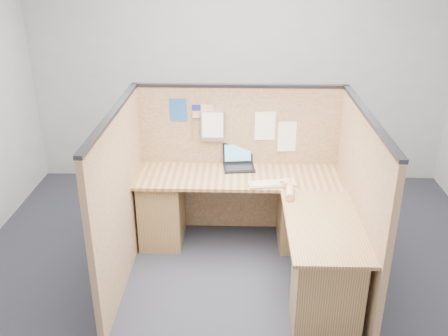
{
  "coord_description": "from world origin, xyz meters",
  "views": [
    {
      "loc": [
        -0.01,
        -3.61,
        2.71
      ],
      "look_at": [
        -0.13,
        0.5,
        0.88
      ],
      "focal_mm": 40.0,
      "sensor_mm": 36.0,
      "label": 1
    }
  ],
  "objects_px": {
    "laptop": "(239,162)",
    "mouse": "(286,183)",
    "l_desk": "(258,228)",
    "keyboard": "(272,184)"
  },
  "relations": [
    {
      "from": "laptop",
      "to": "mouse",
      "type": "distance_m",
      "value": 0.6
    },
    {
      "from": "laptop",
      "to": "l_desk",
      "type": "bearing_deg",
      "value": -79.77
    },
    {
      "from": "laptop",
      "to": "mouse",
      "type": "height_order",
      "value": "laptop"
    },
    {
      "from": "laptop",
      "to": "keyboard",
      "type": "height_order",
      "value": "laptop"
    },
    {
      "from": "l_desk",
      "to": "laptop",
      "type": "relative_size",
      "value": 6.11
    },
    {
      "from": "l_desk",
      "to": "keyboard",
      "type": "relative_size",
      "value": 4.34
    },
    {
      "from": "keyboard",
      "to": "l_desk",
      "type": "bearing_deg",
      "value": -131.8
    },
    {
      "from": "mouse",
      "to": "keyboard",
      "type": "bearing_deg",
      "value": 180.0
    },
    {
      "from": "l_desk",
      "to": "keyboard",
      "type": "height_order",
      "value": "keyboard"
    },
    {
      "from": "laptop",
      "to": "mouse",
      "type": "relative_size",
      "value": 3.03
    }
  ]
}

